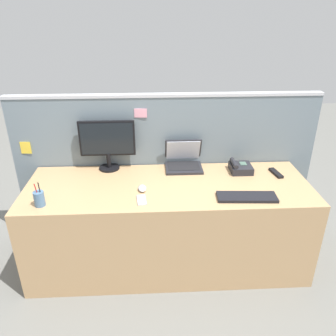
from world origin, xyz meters
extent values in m
plane|color=slate|center=(0.00, 0.00, 0.00)|extent=(10.00, 10.00, 0.00)
cube|color=tan|center=(0.00, 0.00, 0.37)|extent=(2.19, 0.75, 0.73)
cube|color=slate|center=(0.00, 0.42, 0.66)|extent=(2.58, 0.06, 1.31)
cube|color=#B7BAC1|center=(0.00, 0.42, 1.33)|extent=(2.58, 0.07, 0.02)
cube|color=pink|center=(-0.20, 0.38, 1.19)|extent=(0.10, 0.01, 0.07)
cube|color=yellow|center=(-1.17, 0.38, 0.91)|extent=(0.09, 0.01, 0.10)
cylinder|color=black|center=(-0.48, 0.31, 0.74)|extent=(0.17, 0.17, 0.02)
cylinder|color=black|center=(-0.48, 0.31, 0.81)|extent=(0.04, 0.04, 0.12)
cube|color=black|center=(-0.48, 0.33, 1.00)|extent=(0.45, 0.03, 0.29)
cube|color=black|center=(-0.48, 0.31, 1.00)|extent=(0.42, 0.01, 0.26)
cube|color=#232328|center=(0.15, 0.28, 0.74)|extent=(0.31, 0.25, 0.02)
cube|color=black|center=(0.15, 0.29, 0.75)|extent=(0.27, 0.18, 0.00)
cube|color=#232328|center=(0.15, 0.37, 0.86)|extent=(0.31, 0.09, 0.23)
cube|color=silver|center=(0.15, 0.36, 0.86)|extent=(0.28, 0.08, 0.20)
cube|color=#232328|center=(0.61, 0.20, 0.76)|extent=(0.17, 0.18, 0.06)
cube|color=#4C6B5B|center=(0.63, 0.23, 0.79)|extent=(0.05, 0.06, 0.01)
cylinder|color=#232328|center=(0.55, 0.20, 0.81)|extent=(0.04, 0.16, 0.04)
cube|color=black|center=(0.55, -0.23, 0.74)|extent=(0.43, 0.16, 0.02)
ellipsoid|color=silver|center=(-0.20, -0.07, 0.75)|extent=(0.07, 0.11, 0.03)
cylinder|color=#4C7093|center=(-0.90, -0.25, 0.78)|extent=(0.07, 0.07, 0.11)
cylinder|color=red|center=(-0.90, -0.25, 0.84)|extent=(0.02, 0.03, 0.13)
cylinder|color=black|center=(-0.88, -0.25, 0.84)|extent=(0.01, 0.02, 0.14)
cube|color=#B7BAC1|center=(-0.20, -0.22, 0.74)|extent=(0.08, 0.14, 0.01)
cube|color=black|center=(0.89, 0.14, 0.74)|extent=(0.07, 0.17, 0.02)
camera|label=1|loc=(-0.13, -2.27, 1.97)|focal=36.00mm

